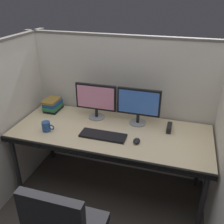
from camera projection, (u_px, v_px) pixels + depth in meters
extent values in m
plane|color=#423D38|center=(102.00, 210.00, 2.50)|extent=(8.00, 8.00, 0.00)
cube|color=beige|center=(122.00, 109.00, 2.79)|extent=(2.20, 0.05, 1.55)
cube|color=#605B56|center=(124.00, 36.00, 2.44)|extent=(2.21, 0.06, 0.02)
cube|color=beige|center=(15.00, 118.00, 2.58)|extent=(0.05, 1.40, 1.55)
cube|color=#605B56|center=(0.00, 40.00, 2.23)|extent=(0.06, 1.41, 0.02)
cube|color=beige|center=(222.00, 151.00, 2.07)|extent=(0.05, 1.40, 1.55)
cube|color=beige|center=(111.00, 133.00, 2.43)|extent=(1.90, 0.80, 0.04)
cube|color=black|center=(97.00, 156.00, 2.10)|extent=(1.90, 0.02, 0.05)
cylinder|color=black|center=(17.00, 168.00, 2.54)|extent=(0.04, 0.04, 0.70)
cylinder|color=black|center=(201.00, 207.00, 2.08)|extent=(0.04, 0.04, 0.70)
cylinder|color=black|center=(50.00, 134.00, 3.12)|extent=(0.04, 0.04, 0.70)
cylinder|color=black|center=(200.00, 159.00, 2.66)|extent=(0.04, 0.04, 0.70)
cylinder|color=gray|center=(97.00, 117.00, 2.67)|extent=(0.17, 0.17, 0.01)
cylinder|color=black|center=(96.00, 113.00, 2.65)|extent=(0.03, 0.03, 0.09)
cube|color=black|center=(96.00, 97.00, 2.57)|extent=(0.43, 0.03, 0.27)
cube|color=pink|center=(95.00, 98.00, 2.55)|extent=(0.39, 0.01, 0.23)
cylinder|color=gray|center=(138.00, 123.00, 2.56)|extent=(0.17, 0.17, 0.01)
cylinder|color=black|center=(138.00, 118.00, 2.53)|extent=(0.03, 0.03, 0.09)
cube|color=black|center=(139.00, 102.00, 2.45)|extent=(0.43, 0.03, 0.27)
cube|color=#3F72D8|center=(138.00, 103.00, 2.44)|extent=(0.39, 0.01, 0.23)
cube|color=black|center=(103.00, 135.00, 2.33)|extent=(0.43, 0.15, 0.02)
ellipsoid|color=black|center=(137.00, 141.00, 2.23)|extent=(0.06, 0.10, 0.03)
cylinder|color=#59595B|center=(137.00, 139.00, 2.24)|extent=(0.01, 0.01, 0.01)
cube|color=black|center=(169.00, 128.00, 2.42)|extent=(0.04, 0.15, 0.06)
cylinder|color=#264C8C|center=(46.00, 126.00, 2.41)|extent=(0.08, 0.08, 0.09)
torus|color=#264C8C|center=(52.00, 127.00, 2.39)|extent=(0.06, 0.01, 0.06)
cube|color=black|center=(53.00, 109.00, 2.83)|extent=(0.15, 0.21, 0.03)
cube|color=#26723F|center=(53.00, 107.00, 2.81)|extent=(0.15, 0.21, 0.03)
cube|color=#1E478C|center=(53.00, 103.00, 2.81)|extent=(0.15, 0.21, 0.04)
cube|color=olive|center=(51.00, 101.00, 2.79)|extent=(0.15, 0.21, 0.03)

